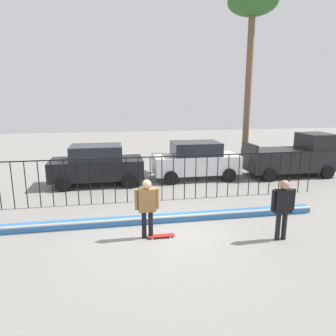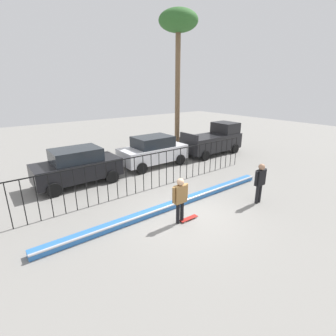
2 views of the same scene
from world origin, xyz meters
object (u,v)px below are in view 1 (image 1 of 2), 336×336
Objects in this scene: skateboard at (161,236)px; camera_operator at (283,204)px; skateboarder at (147,203)px; parked_car_black at (97,165)px; pickup_truck at (294,156)px; parked_car_white at (195,160)px; palm_tree_tall at (252,10)px.

camera_operator is at bearing -8.41° from skateboard.
skateboarder is 0.41× the size of parked_car_black.
skateboard is 0.19× the size of parked_car_black.
camera_operator is at bearing -41.19° from skateboarder.
pickup_truck is (8.52, 6.17, -0.03)m from skateboarder.
camera_operator is at bearing -89.02° from parked_car_white.
palm_tree_tall is (3.45, 1.79, 7.63)m from parked_car_white.
skateboarder is at bearing 173.44° from skateboard.
palm_tree_tall is at bearing 23.63° from parked_car_white.
skateboarder is 1.09m from skateboard.
skateboarder is 7.24m from parked_car_white.
skateboarder is 0.18× the size of palm_tree_tall.
camera_operator is 0.38× the size of pickup_truck.
pickup_truck reaches higher than parked_car_white.
pickup_truck is at bearing -7.17° from parked_car_white.
skateboard is at bearing -139.23° from pickup_truck.
skateboarder is at bearing -140.87° from pickup_truck.
camera_operator is at bearing -53.53° from parked_car_black.
parked_car_white is at bearing -152.63° from palm_tree_tall.
palm_tree_tall reaches higher than parked_car_black.
skateboard is (0.40, -0.07, -1.01)m from skateboarder.
parked_car_black is at bearing 75.94° from skateboarder.
palm_tree_tall is (6.28, 8.35, 8.54)m from skateboard.
camera_operator is at bearing -107.42° from palm_tree_tall.
parked_car_black and parked_car_white have the same top height.
camera_operator is 8.96m from parked_car_black.
palm_tree_tall reaches higher than skateboard.
parked_car_white is at bearing 70.49° from skateboard.
parked_car_black is 1.00× the size of parked_car_white.
skateboard is 3.65m from camera_operator.
parked_car_black reaches higher than skateboard.
palm_tree_tall is at bearing 56.84° from skateboard.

